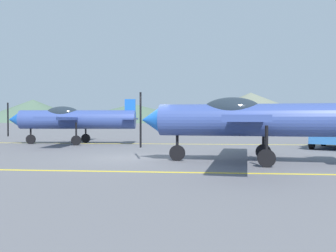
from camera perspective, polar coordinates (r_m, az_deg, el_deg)
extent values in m
plane|color=slate|center=(14.80, -4.70, -5.10)|extent=(400.00, 400.00, 0.00)
cube|color=yellow|center=(11.21, -8.10, -7.09)|extent=(80.00, 0.16, 0.01)
cube|color=yellow|center=(23.20, -0.94, -2.83)|extent=(80.00, 0.16, 0.01)
cylinder|color=#33478C|center=(13.57, 14.09, 0.92)|extent=(7.42, 2.04, 1.19)
cone|color=blue|center=(14.04, -2.65, 0.96)|extent=(0.87, 1.09, 1.01)
cube|color=black|center=(14.16, -4.33, 0.96)|extent=(0.06, 0.13, 2.16)
ellipsoid|color=#1E2833|center=(13.58, 10.00, 2.44)|extent=(2.26, 1.22, 0.97)
cube|color=#33478C|center=(13.56, 12.27, 1.16)|extent=(2.29, 9.56, 0.17)
cylinder|color=black|center=(13.83, 1.46, -2.03)|extent=(0.11, 0.11, 1.08)
cylinder|color=black|center=(13.87, 1.46, -4.26)|extent=(0.61, 0.20, 0.60)
cylinder|color=black|center=(14.78, 14.77, -1.86)|extent=(0.11, 0.11, 1.08)
cylinder|color=black|center=(14.82, 14.76, -3.95)|extent=(0.61, 0.20, 0.60)
cylinder|color=black|center=(12.41, 15.24, -2.42)|extent=(0.11, 0.11, 1.08)
cylinder|color=black|center=(12.46, 15.23, -4.91)|extent=(0.61, 0.20, 0.60)
cylinder|color=#33478C|center=(23.75, -14.01, 0.99)|extent=(7.41, 1.79, 1.19)
cone|color=blue|center=(25.09, -22.97, 0.94)|extent=(0.84, 1.07, 1.01)
cube|color=black|center=(25.27, -23.87, 0.94)|extent=(0.05, 0.13, 2.16)
ellipsoid|color=#1E2833|center=(24.02, -16.25, 1.83)|extent=(2.23, 1.15, 0.97)
cube|color=#33478C|center=(23.86, -15.01, 1.12)|extent=(1.97, 9.56, 0.17)
cube|color=#33478C|center=(23.12, -5.97, 1.15)|extent=(0.98, 2.86, 0.11)
cube|color=blue|center=(23.13, -5.98, 2.62)|extent=(0.69, 0.19, 1.29)
cylinder|color=black|center=(24.71, -20.78, -0.71)|extent=(0.11, 0.11, 1.08)
cylinder|color=black|center=(24.73, -20.78, -1.97)|extent=(0.61, 0.18, 0.60)
cylinder|color=black|center=(24.86, -12.82, -0.66)|extent=(0.11, 0.11, 1.08)
cylinder|color=black|center=(24.88, -12.81, -1.90)|extent=(0.61, 0.18, 0.60)
cylinder|color=black|center=(22.56, -14.24, -0.84)|extent=(0.11, 0.11, 1.08)
cylinder|color=black|center=(22.59, -14.24, -2.21)|extent=(0.61, 0.18, 0.60)
cube|color=#3372BF|center=(21.82, 24.84, -1.37)|extent=(3.67, 4.63, 0.75)
cube|color=black|center=(21.65, 24.78, 0.34)|extent=(2.56, 2.88, 0.55)
cylinder|color=black|center=(23.39, 23.27, -2.11)|extent=(0.50, 0.67, 0.64)
cylinder|color=black|center=(20.63, 21.68, -2.52)|extent=(0.50, 0.67, 0.64)
cone|color=#4C6651|center=(182.25, -20.46, 2.23)|extent=(52.99, 52.99, 10.73)
cone|color=#4C6651|center=(165.58, -5.46, 2.02)|extent=(67.61, 67.61, 8.42)
cone|color=slate|center=(145.44, 12.87, 2.81)|extent=(58.17, 58.17, 11.89)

